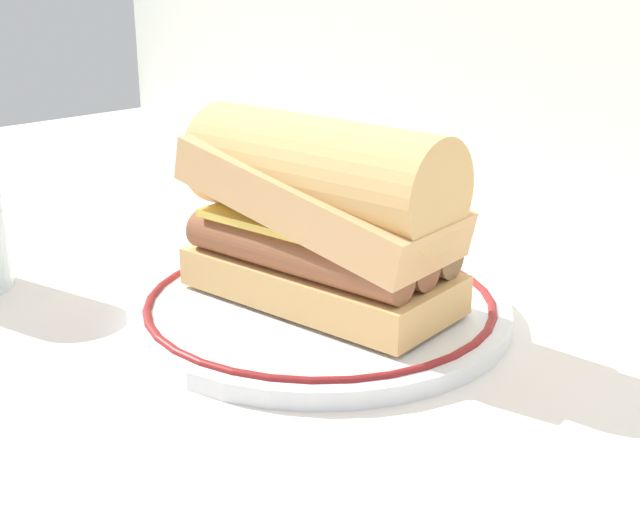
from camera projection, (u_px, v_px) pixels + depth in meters
ground_plane at (279, 313)px, 0.62m from camera, size 1.50×1.50×0.00m
plate at (320, 307)px, 0.61m from camera, size 0.26×0.26×0.01m
sausage_sandwich at (320, 210)px, 0.58m from camera, size 0.20×0.11×0.12m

